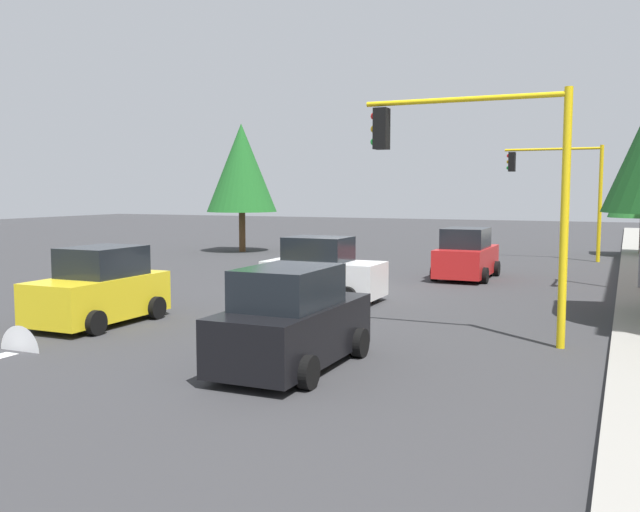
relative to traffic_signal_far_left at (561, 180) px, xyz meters
name	(u,v)px	position (x,y,z in m)	size (l,w,h in m)	color
ground_plane	(344,291)	(14.00, -5.68, -3.95)	(120.00, 120.00, 0.00)	#353538
lane_arrow_near	(0,356)	(25.51, -8.68, -3.94)	(2.40, 1.10, 1.10)	silver
traffic_signal_far_left	(561,180)	(0.00, 0.00, 0.00)	(0.36, 4.59, 5.57)	yellow
traffic_signal_near_left	(480,166)	(20.00, 0.00, 0.01)	(0.36, 4.59, 5.59)	yellow
tree_opposite_side	(242,168)	(2.00, -16.68, 0.72)	(3.90, 3.90, 7.11)	brown
car_white	(322,271)	(16.00, -5.60, -3.05)	(2.01, 3.68, 1.98)	white
car_yellow	(99,289)	(21.87, -9.27, -3.05)	(3.73, 2.07, 1.98)	yellow
car_black	(292,322)	(23.87, -2.77, -3.05)	(4.08, 2.01, 1.98)	black
car_red	(466,256)	(8.90, -2.62, -3.05)	(4.02, 2.10, 1.98)	red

